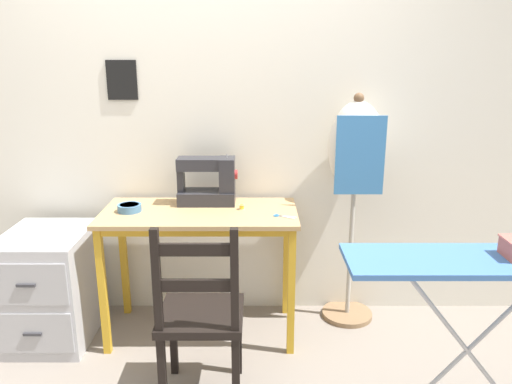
{
  "coord_description": "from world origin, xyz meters",
  "views": [
    {
      "loc": [
        0.33,
        -2.45,
        1.65
      ],
      "look_at": [
        0.33,
        0.24,
        0.89
      ],
      "focal_mm": 35.0,
      "sensor_mm": 36.0,
      "label": 1
    }
  ],
  "objects_px": {
    "dress_form": "(354,160)",
    "scissors": "(280,216)",
    "fabric_bowl": "(128,208)",
    "filing_cabinet": "(49,286)",
    "thread_spool_near_machine": "(241,207)",
    "sewing_machine": "(209,182)",
    "wooden_chair": "(200,317)",
    "ironing_board": "(477,269)"
  },
  "relations": [
    {
      "from": "dress_form",
      "to": "scissors",
      "type": "bearing_deg",
      "value": -148.62
    },
    {
      "from": "fabric_bowl",
      "to": "filing_cabinet",
      "type": "bearing_deg",
      "value": -174.37
    },
    {
      "from": "thread_spool_near_machine",
      "to": "fabric_bowl",
      "type": "bearing_deg",
      "value": -176.8
    },
    {
      "from": "sewing_machine",
      "to": "fabric_bowl",
      "type": "bearing_deg",
      "value": -161.11
    },
    {
      "from": "wooden_chair",
      "to": "filing_cabinet",
      "type": "distance_m",
      "value": 1.1
    },
    {
      "from": "sewing_machine",
      "to": "dress_form",
      "type": "bearing_deg",
      "value": 1.94
    },
    {
      "from": "thread_spool_near_machine",
      "to": "filing_cabinet",
      "type": "height_order",
      "value": "thread_spool_near_machine"
    },
    {
      "from": "sewing_machine",
      "to": "scissors",
      "type": "xyz_separation_m",
      "value": [
        0.41,
        -0.25,
        -0.13
      ]
    },
    {
      "from": "thread_spool_near_machine",
      "to": "dress_form",
      "type": "height_order",
      "value": "dress_form"
    },
    {
      "from": "wooden_chair",
      "to": "thread_spool_near_machine",
      "type": "bearing_deg",
      "value": 73.99
    },
    {
      "from": "fabric_bowl",
      "to": "ironing_board",
      "type": "distance_m",
      "value": 1.83
    },
    {
      "from": "wooden_chair",
      "to": "filing_cabinet",
      "type": "xyz_separation_m",
      "value": [
        -0.94,
        0.55,
        -0.11
      ]
    },
    {
      "from": "filing_cabinet",
      "to": "dress_form",
      "type": "xyz_separation_m",
      "value": [
        1.8,
        0.23,
        0.7
      ]
    },
    {
      "from": "fabric_bowl",
      "to": "wooden_chair",
      "type": "relative_size",
      "value": 0.14
    },
    {
      "from": "dress_form",
      "to": "ironing_board",
      "type": "bearing_deg",
      "value": -72.17
    },
    {
      "from": "fabric_bowl",
      "to": "wooden_chair",
      "type": "distance_m",
      "value": 0.83
    },
    {
      "from": "fabric_bowl",
      "to": "wooden_chair",
      "type": "height_order",
      "value": "wooden_chair"
    },
    {
      "from": "sewing_machine",
      "to": "wooden_chair",
      "type": "bearing_deg",
      "value": -89.18
    },
    {
      "from": "dress_form",
      "to": "sewing_machine",
      "type": "bearing_deg",
      "value": -178.06
    },
    {
      "from": "sewing_machine",
      "to": "scissors",
      "type": "distance_m",
      "value": 0.5
    },
    {
      "from": "fabric_bowl",
      "to": "thread_spool_near_machine",
      "type": "height_order",
      "value": "fabric_bowl"
    },
    {
      "from": "thread_spool_near_machine",
      "to": "wooden_chair",
      "type": "xyz_separation_m",
      "value": [
        -0.18,
        -0.63,
        -0.35
      ]
    },
    {
      "from": "ironing_board",
      "to": "dress_form",
      "type": "bearing_deg",
      "value": 107.83
    },
    {
      "from": "wooden_chair",
      "to": "dress_form",
      "type": "xyz_separation_m",
      "value": [
        0.85,
        0.78,
        0.59
      ]
    },
    {
      "from": "sewing_machine",
      "to": "thread_spool_near_machine",
      "type": "relative_size",
      "value": 11.04
    },
    {
      "from": "sewing_machine",
      "to": "ironing_board",
      "type": "relative_size",
      "value": 0.32
    },
    {
      "from": "sewing_machine",
      "to": "dress_form",
      "type": "relative_size",
      "value": 0.25
    },
    {
      "from": "wooden_chair",
      "to": "dress_form",
      "type": "distance_m",
      "value": 1.3
    },
    {
      "from": "wooden_chair",
      "to": "filing_cabinet",
      "type": "height_order",
      "value": "wooden_chair"
    },
    {
      "from": "fabric_bowl",
      "to": "scissors",
      "type": "bearing_deg",
      "value": -6.16
    },
    {
      "from": "wooden_chair",
      "to": "dress_form",
      "type": "relative_size",
      "value": 0.65
    },
    {
      "from": "filing_cabinet",
      "to": "wooden_chair",
      "type": "bearing_deg",
      "value": -30.1
    },
    {
      "from": "scissors",
      "to": "ironing_board",
      "type": "relative_size",
      "value": 0.12
    },
    {
      "from": "filing_cabinet",
      "to": "ironing_board",
      "type": "relative_size",
      "value": 0.6
    },
    {
      "from": "sewing_machine",
      "to": "wooden_chair",
      "type": "xyz_separation_m",
      "value": [
        0.01,
        -0.75,
        -0.47
      ]
    },
    {
      "from": "fabric_bowl",
      "to": "thread_spool_near_machine",
      "type": "xyz_separation_m",
      "value": [
        0.64,
        0.04,
        -0.01
      ]
    },
    {
      "from": "fabric_bowl",
      "to": "ironing_board",
      "type": "bearing_deg",
      "value": -26.71
    },
    {
      "from": "wooden_chair",
      "to": "dress_form",
      "type": "bearing_deg",
      "value": 42.31
    },
    {
      "from": "filing_cabinet",
      "to": "scissors",
      "type": "bearing_deg",
      "value": -1.92
    },
    {
      "from": "scissors",
      "to": "ironing_board",
      "type": "bearing_deg",
      "value": -43.29
    },
    {
      "from": "scissors",
      "to": "sewing_machine",
      "type": "bearing_deg",
      "value": 149.18
    },
    {
      "from": "filing_cabinet",
      "to": "sewing_machine",
      "type": "bearing_deg",
      "value": 12.16
    }
  ]
}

